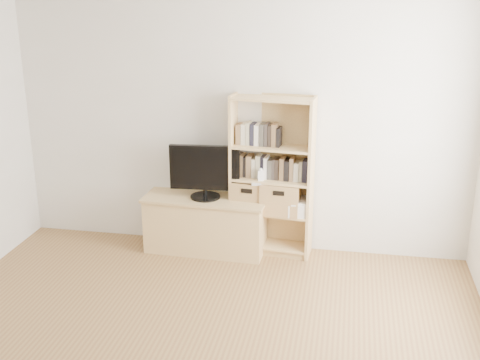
% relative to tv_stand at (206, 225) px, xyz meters
% --- Properties ---
extents(back_wall, '(4.50, 0.02, 2.60)m').
position_rel_tv_stand_xyz_m(back_wall, '(0.31, 0.22, 1.03)').
color(back_wall, beige).
rests_on(back_wall, floor).
extents(tv_stand, '(1.19, 0.49, 0.54)m').
position_rel_tv_stand_xyz_m(tv_stand, '(0.00, 0.00, 0.00)').
color(tv_stand, tan).
rests_on(tv_stand, floor).
extents(bookshelf, '(0.82, 0.35, 1.59)m').
position_rel_tv_stand_xyz_m(bookshelf, '(0.65, 0.08, 0.52)').
color(bookshelf, tan).
rests_on(bookshelf, floor).
extents(television, '(0.69, 0.10, 0.54)m').
position_rel_tv_stand_xyz_m(television, '(0.00, 0.00, 0.56)').
color(television, black).
rests_on(television, tv_stand).
extents(books_row_mid, '(0.85, 0.28, 0.23)m').
position_rel_tv_stand_xyz_m(books_row_mid, '(0.65, 0.10, 0.62)').
color(books_row_mid, '#2A221C').
rests_on(books_row_mid, bookshelf).
extents(books_row_upper, '(0.38, 0.17, 0.19)m').
position_rel_tv_stand_xyz_m(books_row_upper, '(0.47, 0.11, 0.93)').
color(books_row_upper, '#2A221C').
rests_on(books_row_upper, bookshelf).
extents(baby_monitor, '(0.06, 0.05, 0.10)m').
position_rel_tv_stand_xyz_m(baby_monitor, '(0.55, 0.00, 0.56)').
color(baby_monitor, white).
rests_on(baby_monitor, bookshelf).
extents(basket_left, '(0.38, 0.33, 0.30)m').
position_rel_tv_stand_xyz_m(basket_left, '(0.44, 0.09, 0.32)').
color(basket_left, '#AE794E').
rests_on(basket_left, bookshelf).
extents(basket_right, '(0.38, 0.32, 0.31)m').
position_rel_tv_stand_xyz_m(basket_right, '(0.74, 0.07, 0.32)').
color(basket_right, '#AE794E').
rests_on(basket_right, bookshelf).
extents(laptop, '(0.35, 0.27, 0.03)m').
position_rel_tv_stand_xyz_m(laptop, '(0.62, 0.07, 0.48)').
color(laptop, silver).
rests_on(laptop, basket_left).
extents(magazine_stack, '(0.21, 0.29, 0.13)m').
position_rel_tv_stand_xyz_m(magazine_stack, '(0.92, 0.05, 0.23)').
color(magazine_stack, silver).
rests_on(magazine_stack, bookshelf).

